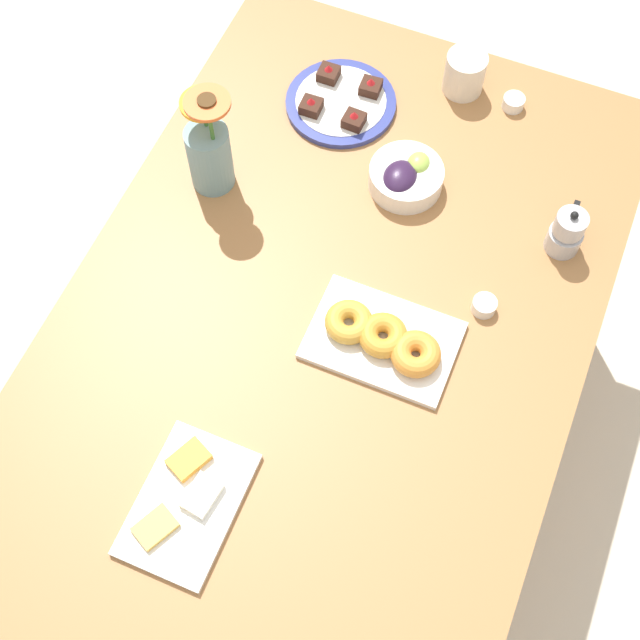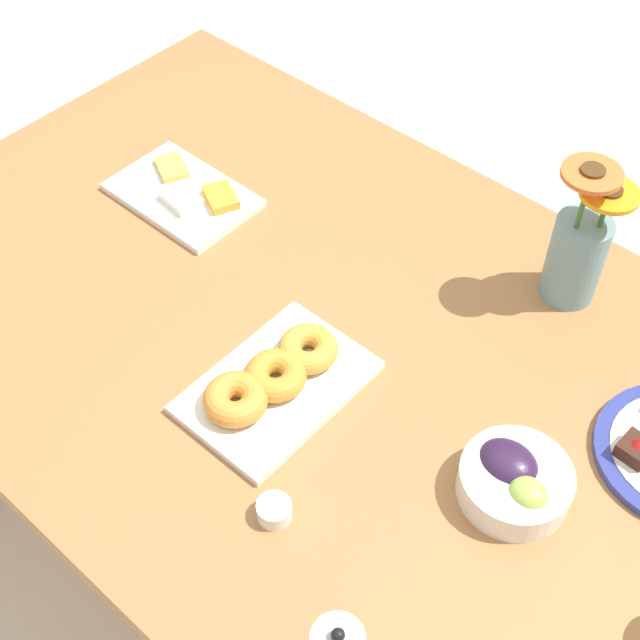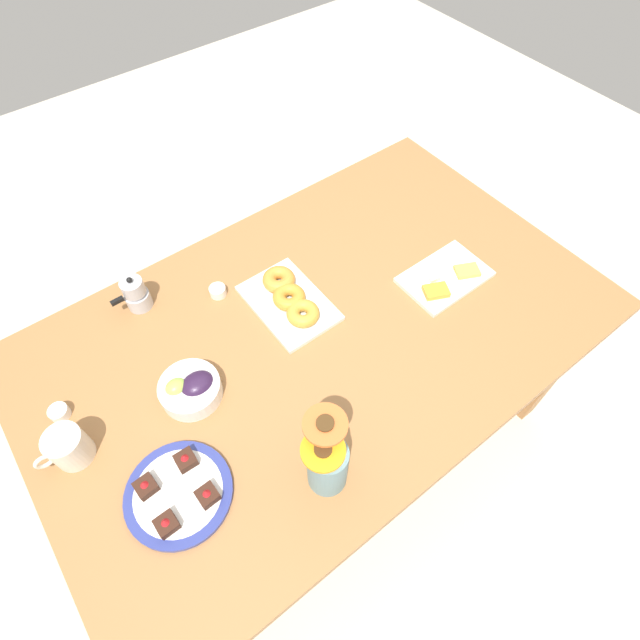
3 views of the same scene
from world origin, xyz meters
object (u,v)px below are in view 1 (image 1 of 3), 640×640
Objects in this scene: croissant_platter at (383,339)px; moka_pot at (567,233)px; grape_bowl at (406,177)px; dessert_plate at (341,102)px; coffee_mug at (465,72)px; flower_vase at (209,152)px; jam_cup_berry at (484,305)px; jam_cup_honey at (514,102)px; dining_table at (320,348)px; cheese_platter at (187,501)px.

croissant_platter is 2.35× the size of moka_pot.
grape_bowl is 0.25m from dessert_plate.
coffee_mug is 0.28m from dessert_plate.
flower_vase reaches higher than dessert_plate.
dessert_plate is at bearing -30.56° from flower_vase.
moka_pot is at bearing -36.56° from croissant_platter.
coffee_mug reaches higher than jam_cup_berry.
jam_cup_honey is 0.52m from jam_cup_berry.
croissant_platter is at bearing -174.73° from coffee_mug.
jam_cup_honey is at bearing -27.02° from grape_bowl.
flower_vase reaches higher than dining_table.
dessert_plate is (0.53, 0.17, 0.10)m from dining_table.
coffee_mug is 0.51× the size of dessert_plate.
grape_bowl is 0.58× the size of flower_vase.
flower_vase is 0.73m from moka_pot.
cheese_platter is 5.42× the size of jam_cup_berry.
jam_cup_berry is (-0.51, -0.10, 0.00)m from jam_cup_honey.
croissant_platter is (-0.36, -0.09, -0.01)m from grape_bowl.
jam_cup_honey is 0.18× the size of flower_vase.
dining_table is 0.45m from flower_vase.
jam_cup_berry is (0.15, -0.15, -0.01)m from croissant_platter.
flower_vase reaches higher than moka_pot.
coffee_mug is 0.30m from grape_bowl.
grape_bowl reaches higher than jam_cup_berry.
jam_cup_berry is (-0.22, -0.24, -0.01)m from grape_bowl.
flower_vase is at bearing 54.88° from dining_table.
moka_pot reaches higher than grape_bowl.
dining_table is 5.99× the size of flower_vase.
jam_cup_honey is at bearing 32.47° from moka_pot.
grape_bowl is at bearing -8.56° from cheese_platter.
moka_pot reaches higher than jam_cup_berry.
coffee_mug reaches higher than grape_bowl.
cheese_platter is 0.47m from croissant_platter.
dessert_plate is (0.37, 0.45, -0.00)m from jam_cup_berry.
cheese_platter is 0.97× the size of flower_vase.
grape_bowl reaches higher than cheese_platter.
cheese_platter is 5.42× the size of jam_cup_honey.
cheese_platter is at bearing 168.22° from dining_table.
jam_cup_berry is at bearing -169.37° from jam_cup_honey.
cheese_platter is 0.70m from flower_vase.
jam_cup_honey and jam_cup_berry have the same top height.
croissant_platter is at bearing -150.24° from dessert_plate.
flower_vase is at bearing 149.44° from dessert_plate.
jam_cup_berry is at bearing -59.44° from dining_table.
grape_bowl reaches higher than dessert_plate.
moka_pot reaches higher than cheese_platter.
grape_bowl is 3.23× the size of jam_cup_honey.
dessert_plate is (-0.14, 0.35, -0.00)m from jam_cup_honey.
moka_pot is (-0.31, -0.20, 0.03)m from jam_cup_honey.
dining_table is 5.71× the size of croissant_platter.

